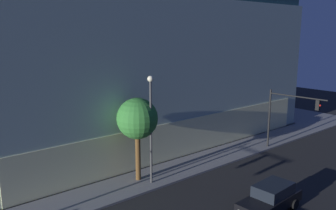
{
  "coord_description": "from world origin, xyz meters",
  "views": [
    {
      "loc": [
        -6.88,
        -13.43,
        11.1
      ],
      "look_at": [
        8.84,
        5.62,
        5.99
      ],
      "focal_mm": 37.35,
      "sensor_mm": 36.0,
      "label": 1
    }
  ],
  "objects_px": {
    "street_lamp_sidewalk": "(151,117)",
    "car_black": "(271,198)",
    "modern_building": "(110,58)",
    "sidewalk_tree": "(137,119)",
    "traffic_light_far_corner": "(288,110)"
  },
  "relations": [
    {
      "from": "modern_building",
      "to": "street_lamp_sidewalk",
      "type": "bearing_deg",
      "value": -111.1
    },
    {
      "from": "sidewalk_tree",
      "to": "car_black",
      "type": "xyz_separation_m",
      "value": [
        3.8,
        -9.1,
        -3.97
      ]
    },
    {
      "from": "traffic_light_far_corner",
      "to": "car_black",
      "type": "bearing_deg",
      "value": -151.89
    },
    {
      "from": "modern_building",
      "to": "traffic_light_far_corner",
      "type": "distance_m",
      "value": 20.6
    },
    {
      "from": "street_lamp_sidewalk",
      "to": "modern_building",
      "type": "bearing_deg",
      "value": 68.9
    },
    {
      "from": "modern_building",
      "to": "sidewalk_tree",
      "type": "bearing_deg",
      "value": -113.82
    },
    {
      "from": "street_lamp_sidewalk",
      "to": "sidewalk_tree",
      "type": "xyz_separation_m",
      "value": [
        -0.42,
        1.09,
        -0.3
      ]
    },
    {
      "from": "street_lamp_sidewalk",
      "to": "car_black",
      "type": "height_order",
      "value": "street_lamp_sidewalk"
    },
    {
      "from": "street_lamp_sidewalk",
      "to": "car_black",
      "type": "xyz_separation_m",
      "value": [
        3.38,
        -8.01,
        -4.27
      ]
    },
    {
      "from": "sidewalk_tree",
      "to": "car_black",
      "type": "height_order",
      "value": "sidewalk_tree"
    },
    {
      "from": "traffic_light_far_corner",
      "to": "sidewalk_tree",
      "type": "height_order",
      "value": "sidewalk_tree"
    },
    {
      "from": "traffic_light_far_corner",
      "to": "street_lamp_sidewalk",
      "type": "xyz_separation_m",
      "value": [
        -14.09,
        2.29,
        1.11
      ]
    },
    {
      "from": "traffic_light_far_corner",
      "to": "street_lamp_sidewalk",
      "type": "distance_m",
      "value": 14.32
    },
    {
      "from": "modern_building",
      "to": "traffic_light_far_corner",
      "type": "bearing_deg",
      "value": -67.26
    },
    {
      "from": "modern_building",
      "to": "car_black",
      "type": "xyz_separation_m",
      "value": [
        -2.91,
        -24.32,
        -7.35
      ]
    }
  ]
}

